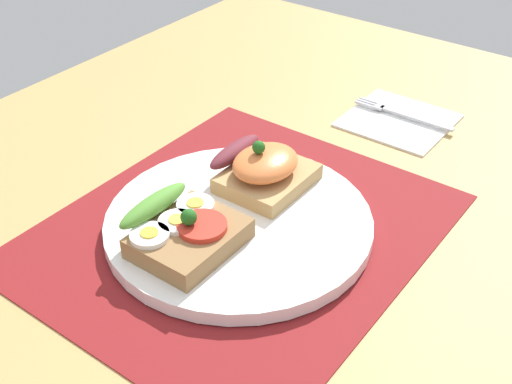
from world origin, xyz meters
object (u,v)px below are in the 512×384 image
(sandwich_egg_tomato, at_px, (184,231))
(napkin, at_px, (398,119))
(fork, at_px, (400,113))
(sandwich_salmon, at_px, (263,169))
(plate, at_px, (239,223))

(sandwich_egg_tomato, distance_m, napkin, 0.38)
(sandwich_egg_tomato, relative_size, fork, 0.73)
(sandwich_salmon, relative_size, fork, 0.69)
(sandwich_egg_tomato, relative_size, napkin, 0.79)
(sandwich_egg_tomato, xyz_separation_m, napkin, (0.37, -0.04, -0.03))
(sandwich_egg_tomato, relative_size, sandwich_salmon, 1.05)
(fork, bearing_deg, sandwich_salmon, 170.98)
(plate, height_order, sandwich_egg_tomato, sandwich_egg_tomato)
(plate, distance_m, fork, 0.32)
(napkin, height_order, fork, fork)
(napkin, distance_m, fork, 0.01)
(sandwich_salmon, xyz_separation_m, fork, (0.25, -0.04, -0.03))
(plate, xyz_separation_m, sandwich_salmon, (0.06, 0.02, 0.03))
(napkin, bearing_deg, plate, 174.99)
(sandwich_egg_tomato, xyz_separation_m, fork, (0.38, -0.04, -0.03))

